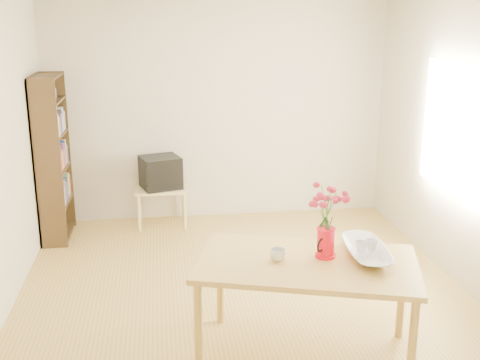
{
  "coord_description": "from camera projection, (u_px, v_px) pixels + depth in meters",
  "views": [
    {
      "loc": [
        -0.69,
        -4.78,
        2.48
      ],
      "look_at": [
        0.0,
        0.3,
        1.0
      ],
      "focal_mm": 45.0,
      "sensor_mm": 36.0,
      "label": 1
    }
  ],
  "objects": [
    {
      "name": "teacup_b",
      "position": [
        372.0,
        233.0,
        4.32
      ],
      "size": [
        0.08,
        0.08,
        0.07
      ],
      "primitive_type": "imported",
      "rotation": [
        0.0,
        0.0,
        1.5
      ],
      "color": "white",
      "rests_on": "bowl"
    },
    {
      "name": "room",
      "position": [
        248.0,
        155.0,
        4.97
      ],
      "size": [
        4.5,
        4.5,
        4.5
      ],
      "color": "#A9863C",
      "rests_on": "ground"
    },
    {
      "name": "television",
      "position": [
        160.0,
        172.0,
        6.94
      ],
      "size": [
        0.52,
        0.5,
        0.37
      ],
      "rotation": [
        0.0,
        0.0,
        0.29
      ],
      "color": "black",
      "rests_on": "tv_stand"
    },
    {
      "name": "bookshelf",
      "position": [
        53.0,
        164.0,
        6.52
      ],
      "size": [
        0.28,
        0.7,
        1.8
      ],
      "color": "#312110",
      "rests_on": "ground"
    },
    {
      "name": "table",
      "position": [
        307.0,
        271.0,
        4.26
      ],
      "size": [
        1.73,
        1.29,
        0.75
      ],
      "rotation": [
        0.0,
        0.0,
        -0.3
      ],
      "color": "#BF9441",
      "rests_on": "ground"
    },
    {
      "name": "tv_stand",
      "position": [
        161.0,
        193.0,
        7.0
      ],
      "size": [
        0.6,
        0.45,
        0.46
      ],
      "color": "#D5BF78",
      "rests_on": "ground"
    },
    {
      "name": "mug",
      "position": [
        278.0,
        255.0,
        4.24
      ],
      "size": [
        0.15,
        0.15,
        0.09
      ],
      "primitive_type": "imported",
      "rotation": [
        0.0,
        0.0,
        3.58
      ],
      "color": "white",
      "rests_on": "table"
    },
    {
      "name": "teacup_a",
      "position": [
        362.0,
        235.0,
        4.29
      ],
      "size": [
        0.09,
        0.09,
        0.07
      ],
      "primitive_type": "imported",
      "rotation": [
        0.0,
        0.0,
        0.27
      ],
      "color": "white",
      "rests_on": "bowl"
    },
    {
      "name": "pitcher",
      "position": [
        325.0,
        244.0,
        4.29
      ],
      "size": [
        0.17,
        0.18,
        0.22
      ],
      "rotation": [
        0.0,
        0.0,
        -0.72
      ],
      "color": "red",
      "rests_on": "table"
    },
    {
      "name": "bowl",
      "position": [
        368.0,
        229.0,
        4.28
      ],
      "size": [
        0.46,
        0.46,
        0.41
      ],
      "primitive_type": "imported",
      "rotation": [
        0.0,
        0.0,
        -0.07
      ],
      "color": "white",
      "rests_on": "table"
    },
    {
      "name": "flowers",
      "position": [
        327.0,
        206.0,
        4.21
      ],
      "size": [
        0.25,
        0.25,
        0.36
      ],
      "primitive_type": null,
      "color": "#D33152",
      "rests_on": "pitcher"
    }
  ]
}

